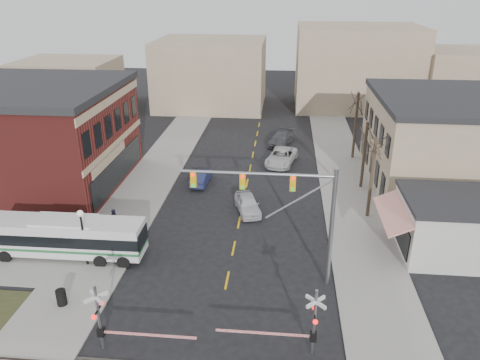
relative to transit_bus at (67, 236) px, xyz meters
name	(u,v)px	position (x,y,z in m)	size (l,w,h in m)	color
ground	(223,299)	(11.53, -3.85, -1.60)	(160.00, 160.00, 0.00)	black
sidewalk_west	(156,171)	(2.03, 16.15, -1.54)	(5.00, 60.00, 0.12)	gray
sidewalk_east	(344,178)	(21.03, 16.15, -1.54)	(5.00, 60.00, 0.12)	gray
awning_shop	(460,226)	(27.50, 3.15, 0.56)	(9.74, 6.20, 4.30)	beige
tree_east_a	(372,178)	(22.03, 8.15, 1.89)	(0.28, 0.28, 6.75)	#382B21
tree_east_b	(364,155)	(22.33, 14.15, 1.67)	(0.28, 0.28, 6.30)	#382B21
tree_east_c	(355,126)	(22.53, 22.15, 2.12)	(0.28, 0.28, 7.20)	#382B21
transit_bus	(67,236)	(0.00, 0.00, 0.00)	(10.93, 2.49, 2.81)	silver
traffic_signal_mast	(290,202)	(15.39, -1.52, 4.10)	(9.38, 0.30, 8.00)	gray
rr_crossing_west	(107,319)	(6.11, -8.56, 0.36)	(5.60, 1.36, 4.00)	gray
rr_crossing_east	(306,323)	(16.35, -7.85, 0.36)	(5.60, 1.36, 4.00)	gray
street_lamp	(82,226)	(1.75, -1.04, 1.48)	(0.44, 0.44, 4.13)	black
trash_bin	(61,297)	(1.95, -5.38, -0.99)	(0.60, 0.60, 1.00)	black
car_a	(248,204)	(12.06, 8.11, -0.87)	(1.74, 4.34, 1.48)	silver
car_b	(201,177)	(7.12, 13.65, -0.93)	(1.43, 4.11, 1.35)	#1C2147
car_c	(281,157)	(14.72, 19.72, -0.82)	(2.59, 5.62, 1.56)	#BEBEBE
car_d	(281,138)	(14.62, 26.22, -0.86)	(2.09, 5.14, 1.49)	#434348
pedestrian_near	(118,245)	(3.57, 0.19, -0.57)	(0.67, 0.44, 1.82)	#4D3F3D
pedestrian_far	(115,219)	(2.00, 3.99, -0.64)	(0.82, 0.64, 1.68)	#3A365F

